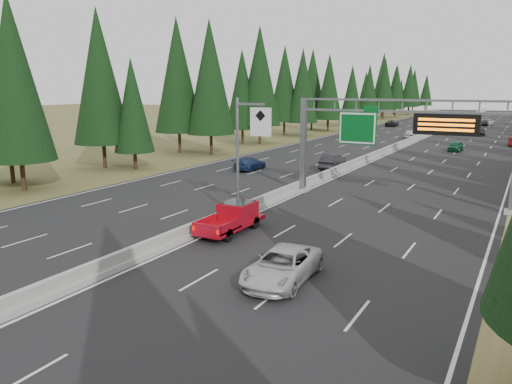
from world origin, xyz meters
The scene contains 16 objects.
road centered at (0.00, 80.00, 0.04)m, with size 32.00×260.00×0.08m, color black.
shoulder_left centered at (-17.80, 80.00, 0.03)m, with size 3.60×260.00×0.06m, color brown.
median_barrier centered at (0.00, 80.00, 0.41)m, with size 0.70×260.00×0.85m.
sign_gantry centered at (8.92, 34.88, 5.27)m, with size 16.75×0.98×7.80m.
hov_sign_pole centered at (0.58, 24.97, 4.72)m, with size 2.80×0.50×8.00m.
tree_row_left centered at (-22.03, 65.88, 9.26)m, with size 11.78×242.79×18.83m.
silver_minivan centered at (7.65, 16.20, 0.81)m, with size 2.42×5.26×1.46m, color silver.
red_pickup centered at (1.50, 22.07, 1.05)m, with size 1.91×5.36×1.75m.
car_ahead_green centered at (7.77, 70.38, 0.75)m, with size 1.59×3.94×1.34m, color #114C2D.
car_ahead_dkgrey centered at (8.38, 97.51, 0.72)m, with size 1.79×4.39×1.28m, color black.
car_ahead_white centered at (7.43, 126.31, 0.72)m, with size 2.14×4.63×1.29m, color silver.
car_ahead_far centered at (6.98, 123.55, 0.73)m, with size 1.54×3.82×1.30m, color black.
car_onc_near centered at (-1.56, 47.31, 0.90)m, with size 1.73×4.97×1.64m, color black.
car_onc_blue centered at (-9.18, 42.66, 0.75)m, with size 1.89×4.64×1.35m, color navy.
car_onc_white centered at (-1.50, 84.86, 0.85)m, with size 1.82×4.53×1.54m, color silver.
car_onc_far centered at (-11.33, 111.42, 0.78)m, with size 2.33×5.06×1.40m, color black.
Camera 1 is at (17.01, -3.09, 8.73)m, focal length 35.00 mm.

